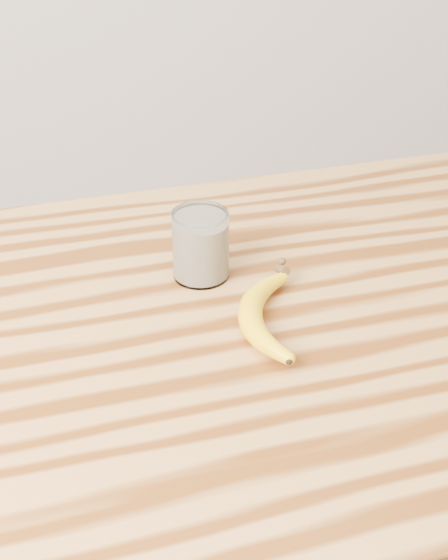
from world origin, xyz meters
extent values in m
cube|color=#A67539|center=(0.00, 0.00, 0.88)|extent=(1.20, 0.80, 0.04)
cylinder|color=brown|center=(0.54, 0.34, 0.43)|extent=(0.06, 0.06, 0.86)
cylinder|color=white|center=(-0.01, 0.11, 0.95)|extent=(0.08, 0.08, 0.10)
torus|color=white|center=(-0.01, 0.11, 1.00)|extent=(0.08, 0.08, 0.00)
cylinder|color=beige|center=(-0.01, 0.11, 0.94)|extent=(0.07, 0.07, 0.08)
camera|label=1|loc=(-0.23, -0.78, 1.48)|focal=50.00mm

